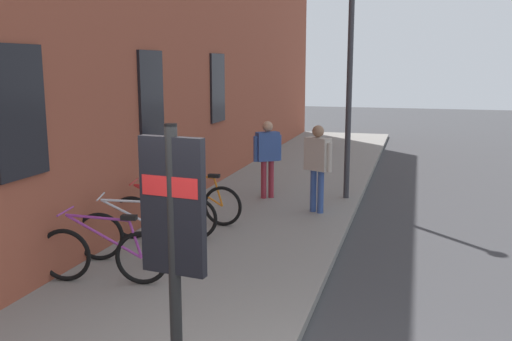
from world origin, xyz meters
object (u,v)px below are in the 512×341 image
Objects in this scene: bicycle_end_of_row at (195,203)px; transit_info_sign at (173,225)px; street_lamp at (351,44)px; pedestrian_crossing_street at (318,160)px; pedestrian_near_bus at (267,151)px; bicycle_leaning_wall at (136,234)px; bicycle_under_window at (104,254)px; bicycle_mid_rack at (164,216)px.

bicycle_end_of_row is 0.74× the size of transit_info_sign.
bicycle_end_of_row is at bearing 139.45° from street_lamp.
pedestrian_crossing_street is 1.52m from pedestrian_near_bus.
transit_info_sign is (-3.25, -2.08, 1.21)m from bicycle_leaning_wall.
street_lamp reaches higher than bicycle_under_window.
bicycle_under_window is at bearing 156.66° from street_lamp.
transit_info_sign is 1.45× the size of pedestrian_near_bus.
bicycle_under_window is 0.99× the size of bicycle_end_of_row.
pedestrian_crossing_street is (4.35, -2.07, 0.65)m from bicycle_under_window.
pedestrian_crossing_street is at bearing -54.69° from bicycle_end_of_row.
street_lamp is at bearing -27.46° from bicycle_leaning_wall.
pedestrian_near_bus is (2.29, -0.74, 0.62)m from bicycle_end_of_row.
bicycle_end_of_row is (2.03, -0.12, 0.00)m from bicycle_leaning_wall.
bicycle_end_of_row is 2.49m from pedestrian_near_bus.
bicycle_end_of_row is 2.50m from pedestrian_crossing_street.
bicycle_mid_rack is at bearing 138.80° from pedestrian_crossing_street.
transit_info_sign is 1.41× the size of pedestrian_crossing_street.
bicycle_under_window is 1.01× the size of bicycle_mid_rack.
transit_info_sign is at bearing -159.66° from bicycle_end_of_row.
bicycle_leaning_wall is 4.45m from pedestrian_near_bus.
bicycle_mid_rack is 3.26m from pedestrian_crossing_street.
pedestrian_crossing_street is at bearing -0.09° from transit_info_sign.
street_lamp is at bearing -33.56° from bicycle_mid_rack.
transit_info_sign is (-5.28, -1.96, 1.21)m from bicycle_end_of_row.
bicycle_leaning_wall is 6.12m from street_lamp.
pedestrian_near_bus is at bearing 106.33° from street_lamp.
bicycle_end_of_row is 5.76m from transit_info_sign.
bicycle_leaning_wall is 4.06m from pedestrian_crossing_street.
transit_info_sign reaches higher than bicycle_mid_rack.
pedestrian_near_bus is (5.25, -0.84, 0.62)m from bicycle_under_window.
bicycle_under_window is at bearing -178.93° from bicycle_mid_rack.
bicycle_leaning_wall and bicycle_end_of_row have the same top height.
bicycle_leaning_wall is at bearing 152.54° from street_lamp.
bicycle_under_window is 4.87m from pedestrian_crossing_street.
bicycle_under_window is 1.04× the size of bicycle_leaning_wall.
pedestrian_crossing_street reaches higher than bicycle_leaning_wall.
transit_info_sign is at bearing 177.06° from street_lamp.
pedestrian_crossing_street reaches higher than bicycle_mid_rack.
bicycle_end_of_row is at bearing -7.82° from bicycle_mid_rack.
pedestrian_crossing_street is at bearing 163.68° from street_lamp.
pedestrian_near_bus is 2.81m from street_lamp.
bicycle_mid_rack is (1.01, 0.02, 0.00)m from bicycle_leaning_wall.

